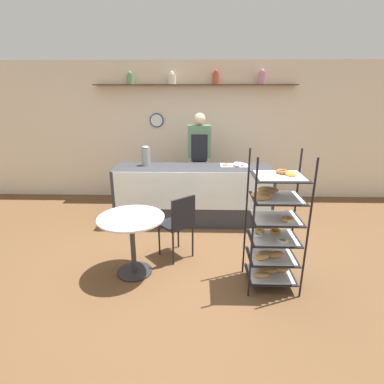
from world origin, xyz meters
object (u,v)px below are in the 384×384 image
(person_worker, at_px, (199,159))
(donut_tray_counter, at_px, (236,165))
(pastry_rack, at_px, (273,230))
(cafe_table, at_px, (132,231))
(cafe_chair, at_px, (179,220))
(coffee_carafe, at_px, (146,156))

(person_worker, xyz_separation_m, donut_tray_counter, (0.62, -0.44, -0.01))
(pastry_rack, bearing_deg, person_worker, 109.61)
(cafe_table, bearing_deg, donut_tray_counter, 50.06)
(person_worker, distance_m, cafe_chair, 1.84)
(pastry_rack, xyz_separation_m, person_worker, (-0.82, 2.31, 0.29))
(coffee_carafe, bearing_deg, pastry_rack, -47.70)
(cafe_table, bearing_deg, pastry_rack, -6.58)
(person_worker, xyz_separation_m, cafe_table, (-0.79, -2.12, -0.41))
(cafe_table, relative_size, cafe_chair, 0.88)
(pastry_rack, relative_size, cafe_chair, 1.75)
(cafe_table, distance_m, donut_tray_counter, 2.24)
(person_worker, relative_size, coffee_carafe, 5.38)
(pastry_rack, relative_size, person_worker, 0.87)
(person_worker, relative_size, donut_tray_counter, 3.87)
(coffee_carafe, relative_size, donut_tray_counter, 0.72)
(person_worker, xyz_separation_m, cafe_chair, (-0.25, -1.77, -0.43))
(coffee_carafe, bearing_deg, person_worker, 25.54)
(pastry_rack, bearing_deg, donut_tray_counter, 96.15)
(cafe_chair, xyz_separation_m, donut_tray_counter, (0.87, 1.33, 0.43))
(person_worker, distance_m, cafe_table, 2.30)
(pastry_rack, xyz_separation_m, donut_tray_counter, (-0.20, 1.87, 0.29))
(pastry_rack, height_order, cafe_chair, pastry_rack)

